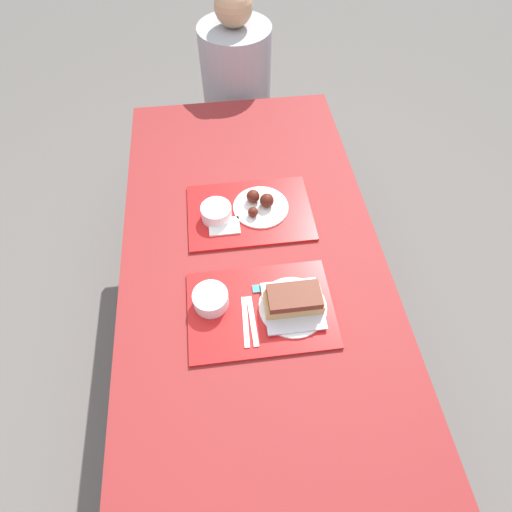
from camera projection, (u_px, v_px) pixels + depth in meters
ground_plane at (255, 347)px, 1.96m from camera, size 12.00×12.00×0.00m
picnic_table at (254, 279)px, 1.42m from camera, size 0.91×1.90×0.73m
picnic_bench_far at (230, 132)px, 2.31m from camera, size 0.86×0.28×0.44m
tray_near at (262, 309)px, 1.26m from camera, size 0.46×0.32×0.01m
tray_far at (250, 212)px, 1.49m from camera, size 0.46×0.32×0.01m
bowl_coleslaw_near at (211, 299)px, 1.24m from camera, size 0.11×0.11×0.05m
brisket_sandwich_plate at (293, 302)px, 1.23m from camera, size 0.21×0.21×0.08m
plastic_fork_near at (245, 322)px, 1.23m from camera, size 0.02×0.17×0.00m
plastic_knife_near at (253, 321)px, 1.23m from camera, size 0.02×0.17×0.00m
condiment_packet at (259, 289)px, 1.29m from camera, size 0.04×0.03×0.01m
bowl_coleslaw_far at (216, 212)px, 1.44m from camera, size 0.11×0.11×0.05m
wings_plate_far at (260, 204)px, 1.48m from camera, size 0.21×0.21×0.06m
napkin_far at (224, 226)px, 1.44m from camera, size 0.11×0.08×0.01m
person_seated_across at (236, 74)px, 2.02m from camera, size 0.35×0.35×0.69m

